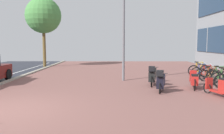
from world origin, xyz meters
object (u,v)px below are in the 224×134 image
at_px(bicycle_rack_05, 207,74).
at_px(scooter_near, 161,82).
at_px(bicycle_rack_06, 201,72).
at_px(lamp_post, 124,16).
at_px(bicycle_rack_07, 199,71).
at_px(scooter_mid, 152,76).
at_px(scooter_far, 194,80).
at_px(street_tree, 43,16).
at_px(scooter_extra, 223,87).
at_px(bicycle_rack_03, 220,77).
at_px(bicycle_rack_04, 211,76).

height_order(bicycle_rack_05, scooter_near, scooter_near).
relative_size(bicycle_rack_06, lamp_post, 0.20).
relative_size(bicycle_rack_05, bicycle_rack_07, 1.01).
distance_m(scooter_mid, scooter_far, 1.97).
distance_m(scooter_near, scooter_mid, 1.59).
relative_size(scooter_far, lamp_post, 0.27).
xyz_separation_m(scooter_far, lamp_post, (-3.18, 2.29, 3.20)).
relative_size(bicycle_rack_06, street_tree, 0.21).
bearing_deg(scooter_far, scooter_mid, 155.70).
relative_size(bicycle_rack_05, scooter_extra, 0.77).
height_order(bicycle_rack_07, scooter_mid, scooter_mid).
bearing_deg(scooter_mid, bicycle_rack_05, 28.18).
bearing_deg(lamp_post, street_tree, 131.18).
xyz_separation_m(scooter_mid, scooter_extra, (2.28, -2.60, -0.07)).
bearing_deg(scooter_extra, bicycle_rack_07, 77.97).
bearing_deg(bicycle_rack_07, scooter_near, -125.63).
height_order(scooter_extra, street_tree, street_tree).
xyz_separation_m(scooter_mid, lamp_post, (-1.38, 1.48, 3.12)).
bearing_deg(bicycle_rack_03, street_tree, 143.61).
distance_m(bicycle_rack_03, scooter_far, 2.25).
xyz_separation_m(bicycle_rack_05, lamp_post, (-4.85, -0.38, 3.25)).
height_order(bicycle_rack_03, bicycle_rack_07, bicycle_rack_07).
bearing_deg(bicycle_rack_03, scooter_far, -143.24).
distance_m(lamp_post, street_tree, 10.26).
bearing_deg(bicycle_rack_06, bicycle_rack_03, -84.34).
bearing_deg(scooter_extra, scooter_far, 105.21).
height_order(scooter_mid, scooter_extra, scooter_mid).
relative_size(bicycle_rack_03, scooter_extra, 0.78).
bearing_deg(bicycle_rack_04, scooter_far, -129.17).
bearing_deg(street_tree, bicycle_rack_03, -36.39).
xyz_separation_m(bicycle_rack_06, street_tree, (-11.51, 6.65, 4.17)).
bearing_deg(street_tree, scooter_extra, -48.55).
relative_size(bicycle_rack_05, bicycle_rack_06, 1.01).
xyz_separation_m(bicycle_rack_05, scooter_near, (-3.37, -3.45, 0.12)).
height_order(bicycle_rack_07, lamp_post, lamp_post).
distance_m(bicycle_rack_05, scooter_mid, 3.94).
relative_size(bicycle_rack_06, scooter_far, 0.73).
relative_size(bicycle_rack_06, scooter_mid, 0.68).
xyz_separation_m(lamp_post, street_tree, (-6.73, 7.69, 0.93)).
height_order(bicycle_rack_05, scooter_extra, bicycle_rack_05).
xyz_separation_m(bicycle_rack_04, bicycle_rack_06, (-0.03, 1.32, 0.01)).
relative_size(bicycle_rack_04, scooter_mid, 0.68).
relative_size(bicycle_rack_07, scooter_far, 0.73).
xyz_separation_m(bicycle_rack_04, street_tree, (-11.54, 7.97, 4.18)).
bearing_deg(bicycle_rack_05, street_tree, 147.72).
height_order(bicycle_rack_04, street_tree, street_tree).
relative_size(bicycle_rack_03, bicycle_rack_04, 1.04).
relative_size(bicycle_rack_04, scooter_far, 0.72).
bearing_deg(scooter_far, street_tree, 134.78).
bearing_deg(scooter_mid, bicycle_rack_07, 42.14).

